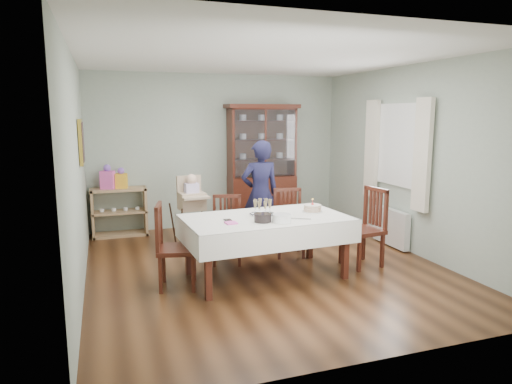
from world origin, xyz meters
name	(u,v)px	position (x,y,z in m)	size (l,w,h in m)	color
floor	(265,267)	(0.00, 0.00, 0.00)	(5.00, 5.00, 0.00)	#593319
room_shell	(252,136)	(0.00, 0.53, 1.70)	(5.00, 5.00, 5.00)	#9EAA99
dining_table	(266,246)	(-0.11, -0.34, 0.38)	(2.07, 1.27, 0.76)	#441811
china_cabinet	(262,164)	(0.75, 2.26, 1.12)	(1.30, 0.48, 2.18)	#441811
sideboard	(120,212)	(-1.75, 2.28, 0.40)	(0.90, 0.38, 0.80)	tan
picture_frame	(81,142)	(-2.22, 0.80, 1.65)	(0.04, 0.48, 0.58)	gold
window	(399,145)	(2.22, 0.30, 1.55)	(0.04, 1.02, 1.22)	white
curtain_left	(422,155)	(2.16, -0.32, 1.45)	(0.07, 0.30, 1.55)	silver
curtain_right	(372,149)	(2.16, 0.92, 1.45)	(0.07, 0.30, 1.55)	silver
radiator	(391,227)	(2.16, 0.30, 0.30)	(0.10, 0.80, 0.55)	white
chair_far_left	(227,243)	(-0.42, 0.34, 0.27)	(0.51, 0.51, 0.91)	#441811
chair_far_right	(289,236)	(0.51, 0.39, 0.28)	(0.50, 0.50, 0.94)	#441811
chair_end_left	(176,263)	(-1.23, -0.35, 0.30)	(0.53, 0.53, 0.99)	#441811
chair_end_right	(363,243)	(1.26, -0.35, 0.31)	(0.52, 0.52, 1.04)	#441811
woman	(260,194)	(0.26, 0.94, 0.81)	(0.59, 0.39, 1.62)	black
high_chair	(192,219)	(-0.74, 1.19, 0.44)	(0.55, 0.55, 1.13)	black
champagne_tray	(263,210)	(-0.12, -0.24, 0.82)	(0.32, 0.32, 0.20)	silver
birthday_cake	(312,208)	(0.55, -0.27, 0.81)	(0.26, 0.26, 0.18)	white
plate_stack_dark	(263,218)	(-0.24, -0.57, 0.81)	(0.20, 0.20, 0.10)	black
plate_stack_white	(282,218)	(-0.03, -0.66, 0.81)	(0.22, 0.22, 0.09)	white
napkin_stack	(231,223)	(-0.61, -0.54, 0.77)	(0.13, 0.13, 0.02)	#F459BB
cutlery	(225,221)	(-0.65, -0.40, 0.77)	(0.11, 0.16, 0.01)	silver
cake_knife	(298,219)	(0.21, -0.58, 0.77)	(0.30, 0.03, 0.01)	silver
gift_bag_pink	(108,178)	(-1.91, 2.26, 0.98)	(0.25, 0.21, 0.40)	#F459BB
gift_bag_orange	(121,179)	(-1.70, 2.26, 0.95)	(0.21, 0.17, 0.34)	yellow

